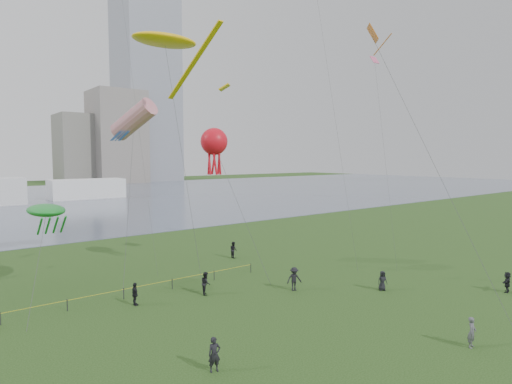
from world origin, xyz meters
TOP-DOWN VIEW (x-y plane):
  - ground_plane at (0.00, 0.00)m, footprint 400.00×400.00m
  - lake at (0.00, 100.00)m, footprint 400.00×120.00m
  - tower at (62.00, 168.00)m, footprint 24.00×24.00m
  - building_mid at (46.00, 162.00)m, footprint 20.00×20.00m
  - building_low at (32.00, 168.00)m, footprint 16.00×18.00m
  - pavilion_right at (14.00, 98.00)m, footprint 18.00×7.00m
  - fence at (-14.31, 15.59)m, footprint 24.07×0.07m
  - kite_flyer at (4.00, -4.37)m, footprint 0.70×0.53m
  - spectator_a at (-2.77, 12.77)m, footprint 0.98×1.06m
  - spectator_b at (3.25, 9.21)m, footprint 1.39×1.09m
  - spectator_c at (-8.06, 13.77)m, footprint 0.47×1.00m
  - spectator_d at (8.82, 4.89)m, footprint 0.91×0.79m
  - spectator_e at (16.12, -1.47)m, footprint 1.57×0.81m
  - spectator_f at (-8.75, 2.24)m, footprint 0.72×0.56m
  - spectator_g at (5.89, 21.31)m, footprint 0.78×0.93m
  - kite_stingray at (-4.61, 15.20)m, footprint 5.14×10.08m
  - kite_windsock at (-4.00, 23.07)m, footprint 5.51×8.46m
  - kite_creature at (-12.10, 21.23)m, footprint 4.36×10.23m
  - kite_octopus at (0.63, 16.70)m, footprint 3.35×6.40m
  - kite_delta at (7.66, 4.79)m, footprint 1.48×11.62m

SIDE VIEW (x-z plane):
  - ground_plane at x=0.00m, z-range 0.00..0.00m
  - lake at x=0.00m, z-range -0.02..0.06m
  - fence at x=-14.31m, z-range 0.03..1.08m
  - spectator_d at x=8.82m, z-range 0.00..1.57m
  - spectator_e at x=16.12m, z-range 0.00..1.62m
  - spectator_c at x=-8.06m, z-range 0.00..1.66m
  - kite_flyer at x=4.00m, z-range 0.00..1.72m
  - spectator_g at x=5.89m, z-range 0.00..1.73m
  - spectator_f at x=-8.75m, z-range 0.00..1.74m
  - spectator_a at x=-2.77m, z-range 0.00..1.76m
  - spectator_b at x=3.25m, z-range 0.00..1.89m
  - pavilion_right at x=14.00m, z-range 0.00..5.00m
  - kite_creature at x=-12.10m, z-range 2.97..9.91m
  - kite_octopus at x=0.63m, z-range 5.33..18.49m
  - building_low at x=32.00m, z-range 0.00..28.00m
  - kite_windsock at x=-4.00m, z-range 6.06..22.05m
  - kite_delta at x=7.66m, z-range 8.46..28.99m
  - building_mid at x=46.00m, z-range 0.00..38.00m
  - kite_stingray at x=-4.61m, z-range 9.44..29.27m
  - tower at x=62.00m, z-range 0.00..120.00m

